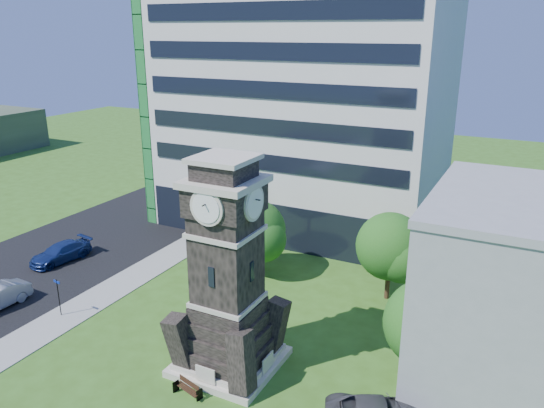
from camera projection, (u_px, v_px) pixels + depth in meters
The scene contains 12 objects.
ground at pixel (166, 369), 29.94m from camera, with size 160.00×160.00×0.00m, color #365C1A.
sidewalk at pixel (104, 295), 38.26m from camera, with size 3.00×70.00×0.06m, color gray.
street at pixel (23, 272), 41.95m from camera, with size 14.00×80.00×0.02m, color black.
clock_tower at pixel (227, 281), 28.67m from camera, with size 5.40×5.40×12.22m.
office_tall at pixel (304, 75), 48.70m from camera, with size 26.20×15.11×28.60m.
car_street_north at pixel (61, 253), 43.66m from camera, with size 2.10×5.15×1.50m, color navy.
park_bench at pixel (188, 388), 27.68m from camera, with size 1.59×0.42×0.82m.
street_sign at pixel (58, 293), 34.99m from camera, with size 0.64×0.06×2.66m.
tree_nw at pixel (238, 186), 47.36m from camera, with size 6.04×5.49×7.91m.
tree_nc at pixel (256, 232), 40.56m from camera, with size 5.17×4.70×5.99m.
tree_ne at pixel (391, 249), 36.63m from camera, with size 5.22×4.75×6.37m.
tree_east at pixel (429, 327), 27.41m from camera, with size 5.14×4.67×6.11m.
Camera 1 is at (16.95, -19.97, 18.26)m, focal length 35.00 mm.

